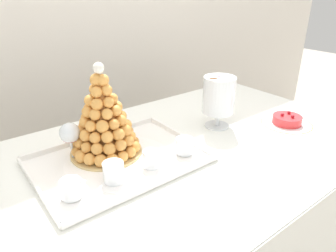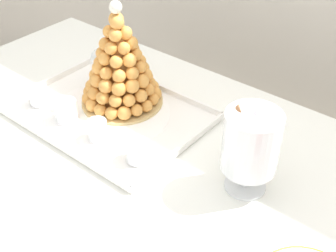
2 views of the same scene
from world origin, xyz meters
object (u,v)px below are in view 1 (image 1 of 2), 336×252
croquembouche (103,120)px  dessert_cup_mid_left (114,173)px  dessert_cup_centre (151,160)px  macaron_goblet (219,96)px  dessert_cup_left (71,189)px  dessert_cup_mid_right (184,146)px  wine_glass (70,135)px  fruit_tart_plate (287,122)px  serving_tray (119,160)px

croquembouche → dessert_cup_mid_left: size_ratio=5.02×
dessert_cup_centre → macaron_goblet: macaron_goblet is taller
dessert_cup_left → dessert_cup_mid_right: size_ratio=0.98×
dessert_cup_mid_right → wine_glass: wine_glass is taller
croquembouche → macaron_goblet: (0.46, -0.07, 0.00)m
dessert_cup_centre → wine_glass: (-0.18, 0.19, 0.06)m
macaron_goblet → dessert_cup_left: bearing=-172.2°
dessert_cup_left → dessert_cup_mid_right: (0.39, -0.01, 0.00)m
fruit_tart_plate → croquembouche: bearing=161.5°
dessert_cup_mid_right → dessert_cup_left: bearing=179.2°
serving_tray → fruit_tart_plate: (0.69, -0.17, 0.01)m
croquembouche → serving_tray: bearing=-81.0°
dessert_cup_mid_left → dessert_cup_centre: 0.13m
croquembouche → dessert_cup_centre: croquembouche is taller
dessert_cup_mid_left → macaron_goblet: size_ratio=0.28×
dessert_cup_mid_left → dessert_cup_mid_right: 0.27m
dessert_cup_mid_left → fruit_tart_plate: size_ratio=0.29×
dessert_cup_mid_left → macaron_goblet: (0.52, 0.09, 0.10)m
dessert_cup_centre → macaron_goblet: (0.39, 0.10, 0.10)m
croquembouche → dessert_cup_left: bearing=-139.6°
fruit_tart_plate → dessert_cup_mid_right: bearing=171.7°
macaron_goblet → fruit_tart_plate: size_ratio=1.03×
serving_tray → croquembouche: (-0.01, 0.07, 0.12)m
dessert_cup_mid_right → wine_glass: bearing=148.9°
dessert_cup_centre → croquembouche: bearing=113.3°
serving_tray → fruit_tart_plate: fruit_tart_plate is taller
dessert_cup_centre → wine_glass: wine_glass is taller
croquembouche → dessert_cup_mid_left: bearing=-110.0°
croquembouche → dessert_cup_mid_right: 0.28m
wine_glass → dessert_cup_mid_right: bearing=-31.1°
croquembouche → dessert_cup_left: (-0.18, -0.16, -0.10)m
croquembouche → dessert_cup_centre: 0.20m
croquembouche → dessert_cup_centre: size_ratio=5.58×
croquembouche → fruit_tart_plate: 0.75m
croquembouche → dessert_cup_mid_right: size_ratio=5.37×
dessert_cup_left → croquembouche: bearing=40.4°
croquembouche → dessert_cup_mid_right: croquembouche is taller
dessert_cup_centre → dessert_cup_mid_right: 0.14m
dessert_cup_left → dessert_cup_mid_left: dessert_cup_mid_left is taller
dessert_cup_centre → serving_tray: bearing=121.5°
croquembouche → wine_glass: size_ratio=2.27×
dessert_cup_mid_left → dessert_cup_mid_right: bearing=-0.3°
serving_tray → croquembouche: croquembouche is taller
macaron_goblet → fruit_tart_plate: bearing=-34.7°
dessert_cup_mid_left → fruit_tart_plate: (0.76, -0.07, -0.02)m
croquembouche → fruit_tart_plate: (0.70, -0.23, -0.11)m
dessert_cup_mid_left → serving_tray: bearing=53.8°
dessert_cup_left → fruit_tart_plate: size_ratio=0.27×
dessert_cup_centre → fruit_tart_plate: bearing=-6.2°
dessert_cup_centre → wine_glass: size_ratio=0.41×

